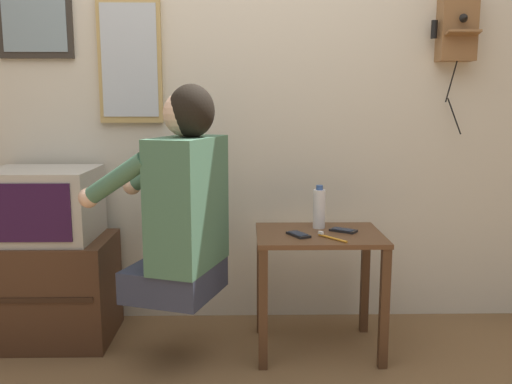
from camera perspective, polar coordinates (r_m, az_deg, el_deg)
wall_back at (r=2.93m, az=-2.68°, el=11.16°), size 6.80×0.05×2.55m
side_table at (r=2.60m, az=6.61°, el=-6.88°), size 0.59×0.45×0.58m
person at (r=2.39m, az=-7.78°, el=-1.07°), size 0.63×0.57×0.93m
tv_stand at (r=2.95m, az=-20.89°, el=-9.52°), size 0.63×0.45×0.52m
television at (r=2.86m, az=-21.56°, el=-1.19°), size 0.51×0.44×0.35m
wall_phone_antique at (r=3.06m, az=20.41°, el=16.18°), size 0.22×0.18×0.77m
framed_picture at (r=3.11m, az=-22.29°, el=17.04°), size 0.38×0.03×0.45m
wall_mirror at (r=2.95m, az=-13.13°, el=13.31°), size 0.32×0.03×0.63m
cell_phone_held at (r=2.51m, az=4.49°, el=-4.48°), size 0.11×0.14×0.01m
cell_phone_spare at (r=2.61m, az=9.17°, el=-4.00°), size 0.14×0.12×0.01m
water_bottle at (r=2.65m, az=6.67°, el=-1.70°), size 0.06×0.06×0.21m
toothbrush at (r=2.47m, az=7.85°, el=-4.74°), size 0.11×0.15×0.02m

